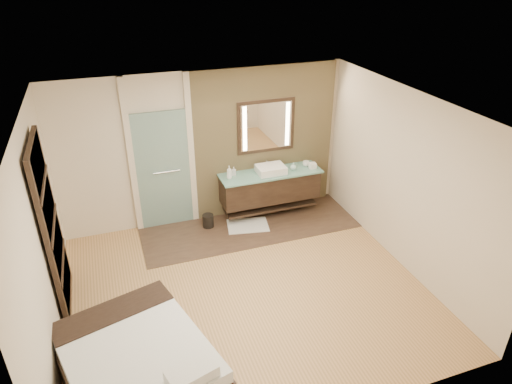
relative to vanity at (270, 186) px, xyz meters
name	(u,v)px	position (x,y,z in m)	size (l,w,h in m)	color
floor	(246,289)	(-1.10, -1.92, -0.58)	(5.00, 5.00, 0.00)	#9F7342
tile_strip	(250,227)	(-0.50, -0.32, -0.57)	(3.80, 1.30, 0.01)	#38261E
stone_wall	(265,141)	(0.00, 0.29, 0.77)	(2.60, 0.08, 2.70)	tan
vanity	(270,186)	(0.00, 0.00, 0.00)	(1.85, 0.55, 0.88)	black
mirror_unit	(266,126)	(0.00, 0.24, 1.07)	(1.06, 0.04, 0.96)	black
frosted_door	(163,166)	(-1.85, 0.28, 0.56)	(1.10, 0.12, 2.70)	silver
shoji_partition	(52,228)	(-3.53, -1.32, 0.63)	(0.06, 1.20, 2.40)	black
bed	(138,366)	(-2.75, -3.07, -0.29)	(1.89, 2.14, 0.70)	black
bath_mat	(248,225)	(-0.53, -0.28, -0.56)	(0.72, 0.50, 0.02)	silver
waste_bin	(208,221)	(-1.20, -0.07, -0.46)	(0.20, 0.20, 0.25)	black
tissue_box	(312,166)	(0.79, -0.09, 0.33)	(0.12, 0.12, 0.10)	white
soap_bottle_a	(229,172)	(-0.76, 0.00, 0.40)	(0.09, 0.09, 0.24)	white
soap_bottle_b	(234,171)	(-0.65, 0.10, 0.36)	(0.07, 0.07, 0.16)	#B2B2B2
soap_bottle_c	(293,166)	(0.43, -0.04, 0.35)	(0.11, 0.11, 0.14)	#A9D4CF
cup	(306,164)	(0.72, 0.04, 0.33)	(0.12, 0.12, 0.09)	white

